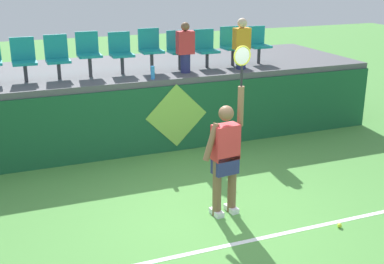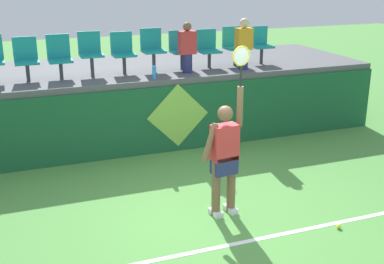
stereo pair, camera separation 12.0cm
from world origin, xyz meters
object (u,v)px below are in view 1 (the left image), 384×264
object	(u,v)px
tennis_ball	(340,225)
stadium_chair_2	(57,56)
stadium_chair_3	(89,51)
spectator_1	(185,47)
stadium_chair_7	(206,47)
tennis_player	(226,154)
water_bottle	(153,73)
stadium_chair_8	(231,44)
stadium_chair_4	(121,51)
stadium_chair_9	(258,43)
stadium_chair_1	(24,58)
stadium_chair_5	(150,47)
spectator_0	(242,43)
stadium_chair_6	(179,48)

from	to	relation	value
tennis_ball	stadium_chair_2	world-z (taller)	stadium_chair_2
stadium_chair_3	spectator_1	xyz separation A→B (m)	(1.87, -0.40, 0.03)
tennis_ball	stadium_chair_7	bearing A→B (deg)	90.82
tennis_player	water_bottle	distance (m)	3.04
tennis_ball	stadium_chair_8	bearing A→B (deg)	83.50
stadium_chair_7	stadium_chair_4	bearing A→B (deg)	-179.96
stadium_chair_9	stadium_chair_8	bearing A→B (deg)	179.84
stadium_chair_8	tennis_ball	bearing A→B (deg)	-96.50
stadium_chair_1	stadium_chair_5	world-z (taller)	stadium_chair_5
tennis_player	stadium_chair_9	bearing A→B (deg)	55.93
tennis_ball	stadium_chair_3	distance (m)	5.70
stadium_chair_5	spectator_1	world-z (taller)	spectator_1
stadium_chair_2	stadium_chair_7	distance (m)	3.09
stadium_chair_5	stadium_chair_8	size ratio (longest dim) A/B	1.05
spectator_0	water_bottle	bearing A→B (deg)	-172.33
stadium_chair_1	spectator_1	world-z (taller)	spectator_1
tennis_player	stadium_chair_9	world-z (taller)	tennis_player
spectator_0	stadium_chair_7	bearing A→B (deg)	141.85
stadium_chair_9	stadium_chair_1	bearing A→B (deg)	179.95
stadium_chair_3	stadium_chair_5	size ratio (longest dim) A/B	0.99
stadium_chair_1	tennis_player	bearing A→B (deg)	-56.81
water_bottle	stadium_chair_6	bearing A→B (deg)	42.80
stadium_chair_4	spectator_0	distance (m)	2.50
stadium_chair_6	stadium_chair_9	size ratio (longest dim) A/B	0.99
tennis_player	stadium_chair_1	xyz separation A→B (m)	(-2.44, 3.72, 0.94)
stadium_chair_1	stadium_chair_2	world-z (taller)	stadium_chair_2
stadium_chair_5	spectator_0	world-z (taller)	spectator_0
stadium_chair_2	stadium_chair_7	bearing A→B (deg)	-0.07
stadium_chair_6	water_bottle	bearing A→B (deg)	-137.20
stadium_chair_3	stadium_chair_7	bearing A→B (deg)	0.04
stadium_chair_4	spectator_0	size ratio (longest dim) A/B	0.78
stadium_chair_4	spectator_1	xyz separation A→B (m)	(1.23, -0.40, 0.06)
stadium_chair_3	stadium_chair_9	size ratio (longest dim) A/B	1.07
tennis_ball	stadium_chair_2	xyz separation A→B (m)	(-3.16, 4.73, 1.86)
stadium_chair_4	stadium_chair_8	bearing A→B (deg)	-0.00
water_bottle	stadium_chair_5	size ratio (longest dim) A/B	0.29
stadium_chair_6	stadium_chair_7	size ratio (longest dim) A/B	1.01
spectator_1	tennis_ball	bearing A→B (deg)	-81.01
stadium_chair_2	stadium_chair_8	bearing A→B (deg)	-0.08
stadium_chair_3	stadium_chair_8	size ratio (longest dim) A/B	1.04
stadium_chair_8	stadium_chair_9	xyz separation A→B (m)	(0.64, -0.00, -0.01)
water_bottle	stadium_chair_9	size ratio (longest dim) A/B	0.32
tennis_ball	stadium_chair_5	size ratio (longest dim) A/B	0.08
tennis_player	stadium_chair_3	size ratio (longest dim) A/B	2.91
stadium_chair_2	stadium_chair_5	size ratio (longest dim) A/B	0.96
stadium_chair_3	stadium_chair_2	bearing A→B (deg)	179.48
stadium_chair_7	spectator_0	distance (m)	0.78
stadium_chair_3	stadium_chair_5	distance (m)	1.26
tennis_player	tennis_ball	distance (m)	1.90
stadium_chair_5	tennis_player	bearing A→B (deg)	-90.57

